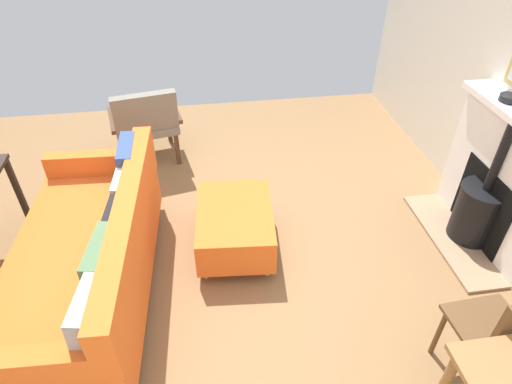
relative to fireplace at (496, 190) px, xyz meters
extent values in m
cube|color=olive|center=(2.28, -0.12, -0.49)|extent=(4.95, 5.44, 0.01)
cube|color=#9E7A5B|center=(0.23, 0.00, -0.48)|extent=(0.34, 1.13, 0.03)
cube|color=white|center=(-0.04, 0.00, 0.05)|extent=(0.20, 1.19, 1.08)
cube|color=black|center=(0.04, 0.00, -0.15)|extent=(0.06, 0.64, 0.62)
cylinder|color=black|center=(0.08, 0.00, -0.23)|extent=(0.35, 0.35, 0.46)
cylinder|color=black|center=(0.08, 0.00, 0.01)|extent=(0.37, 0.37, 0.02)
cylinder|color=black|center=(0.08, 0.00, 0.30)|extent=(0.07, 0.07, 0.56)
cylinder|color=black|center=(-0.01, -0.24, 0.66)|extent=(0.14, 0.14, 0.05)
torus|color=black|center=(-0.01, -0.24, 0.68)|extent=(0.14, 0.14, 0.01)
cylinder|color=#B2B2B7|center=(3.44, -0.69, -0.44)|extent=(0.04, 0.04, 0.10)
cylinder|color=#B2B2B7|center=(2.73, -0.65, -0.44)|extent=(0.04, 0.04, 0.10)
cube|color=orange|center=(3.13, 0.15, -0.21)|extent=(0.99, 1.97, 0.36)
cube|color=orange|center=(2.74, 0.17, 0.15)|extent=(0.24, 1.93, 0.38)
cube|color=orange|center=(3.08, -0.75, 0.06)|extent=(0.85, 0.16, 0.19)
cube|color=orange|center=(3.17, 1.05, 0.06)|extent=(0.85, 0.16, 0.19)
cube|color=#334775|center=(2.81, -0.53, 0.15)|extent=(0.13, 0.40, 0.41)
cube|color=beige|center=(2.82, -0.21, 0.11)|extent=(0.15, 0.33, 0.33)
cube|color=black|center=(2.84, 0.15, 0.11)|extent=(0.17, 0.33, 0.33)
cube|color=#4C6B47|center=(2.86, 0.53, 0.14)|extent=(0.18, 0.41, 0.40)
cube|color=#99999E|center=(2.88, 0.87, 0.14)|extent=(0.19, 0.40, 0.40)
cylinder|color=#B2B2B7|center=(2.23, -0.51, -0.45)|extent=(0.03, 0.03, 0.09)
cylinder|color=#B2B2B7|center=(2.29, 0.12, -0.45)|extent=(0.03, 0.03, 0.09)
cylinder|color=#B2B2B7|center=(1.77, -0.47, -0.45)|extent=(0.03, 0.03, 0.09)
cylinder|color=#B2B2B7|center=(1.82, 0.16, -0.45)|extent=(0.03, 0.03, 0.09)
cube|color=orange|center=(2.03, -0.18, -0.25)|extent=(0.65, 0.84, 0.30)
cube|color=#4C3321|center=(2.57, -1.95, -0.30)|extent=(0.05, 0.05, 0.38)
cube|color=#4C3321|center=(3.08, -1.85, -0.30)|extent=(0.05, 0.05, 0.38)
cube|color=#4C3321|center=(2.48, -1.48, -0.30)|extent=(0.05, 0.05, 0.38)
cube|color=#4C3321|center=(2.98, -1.39, -0.30)|extent=(0.05, 0.05, 0.38)
cube|color=slate|center=(2.78, -1.67, -0.09)|extent=(0.70, 0.66, 0.08)
cube|color=slate|center=(2.73, -1.42, 0.15)|extent=(0.61, 0.25, 0.40)
cube|color=#4C3321|center=(2.47, -1.73, 0.00)|extent=(0.14, 0.53, 0.04)
cube|color=#4C3321|center=(3.09, -1.61, 0.00)|extent=(0.14, 0.53, 0.04)
cube|color=black|center=(3.73, -0.64, -0.13)|extent=(0.04, 0.04, 0.72)
cylinder|color=brown|center=(0.57, 0.95, -0.28)|extent=(0.03, 0.03, 0.43)
cylinder|color=brown|center=(0.89, 0.96, -0.28)|extent=(0.03, 0.03, 0.43)
cylinder|color=brown|center=(0.87, 1.28, -0.28)|extent=(0.03, 0.03, 0.43)
cube|color=brown|center=(0.72, 1.12, -0.05)|extent=(0.42, 0.42, 0.02)
camera|label=1|loc=(2.24, 2.35, 2.03)|focal=30.21mm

